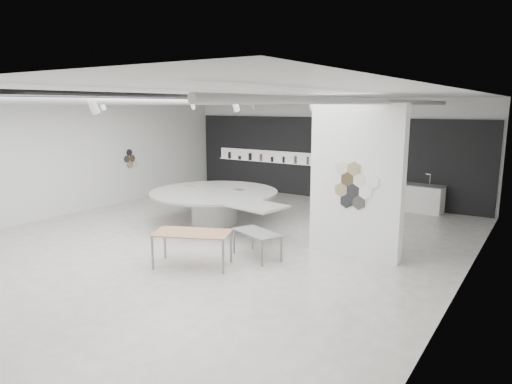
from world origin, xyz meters
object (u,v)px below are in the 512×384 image
Objects in this scene: sample_table_wood at (192,235)px; sample_table_stone at (257,234)px; display_island at (216,202)px; kitchen_counter at (418,198)px; partition_column at (356,181)px.

sample_table_stone is at bearing 55.06° from sample_table_wood.
display_island is 6.88m from kitchen_counter.
sample_table_wood is at bearing -49.41° from display_island.
kitchen_counter is (4.77, 4.95, -0.17)m from display_island.
sample_table_wood is at bearing -135.33° from partition_column.
partition_column is 4.85m from display_island.
partition_column reaches higher than sample_table_wood.
partition_column is 2.64× the size of sample_table_stone.
sample_table_wood is at bearing -124.94° from sample_table_stone.
display_island reaches higher than sample_table_wood.
sample_table_stone is (2.83, -2.01, -0.07)m from display_island.
partition_column is 2.13× the size of kitchen_counter.
partition_column reaches higher than display_island.
kitchen_counter is at bearing 74.45° from sample_table_stone.
partition_column reaches higher than sample_table_stone.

